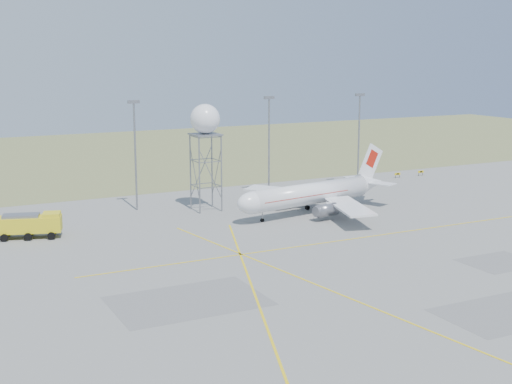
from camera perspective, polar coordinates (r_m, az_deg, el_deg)
name	(u,v)px	position (r m, az deg, el deg)	size (l,w,h in m)	color
ground	(403,314)	(83.13, 11.67, -9.53)	(400.00, 400.00, 0.00)	gray
grass_strip	(91,157)	(208.32, -13.06, 2.78)	(400.00, 120.00, 0.03)	olive
mast_b	(135,146)	(133.38, -9.65, 3.64)	(2.20, 0.50, 20.50)	gray
mast_c	(269,138)	(144.15, 1.05, 4.33)	(2.20, 0.50, 20.50)	gray
mast_d	(359,133)	(155.65, 8.24, 4.72)	(2.20, 0.50, 20.50)	gray
taxi_sign_near	(397,174)	(171.21, 11.25, 1.41)	(1.60, 0.17, 1.20)	black
taxi_sign_far	(421,172)	(175.58, 13.05, 1.57)	(1.60, 0.17, 1.20)	black
airliner_main	(312,194)	(130.38, 4.48, -0.17)	(34.68, 33.32, 11.83)	white
radar_tower	(206,151)	(131.89, -4.06, 3.27)	(5.48, 5.48, 19.83)	gray
fire_truck	(31,226)	(118.69, -17.57, -2.62)	(10.57, 6.32, 4.01)	gold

